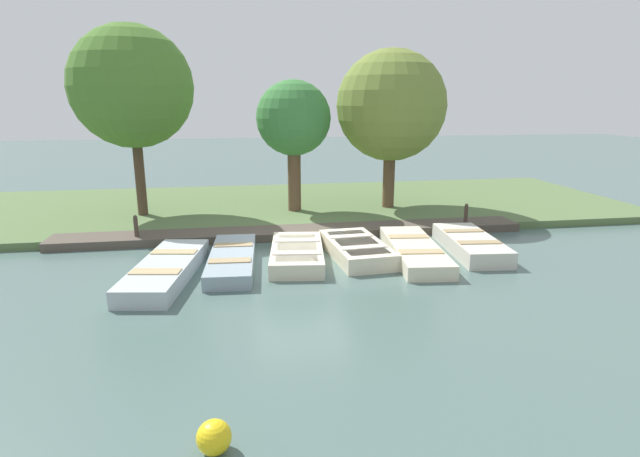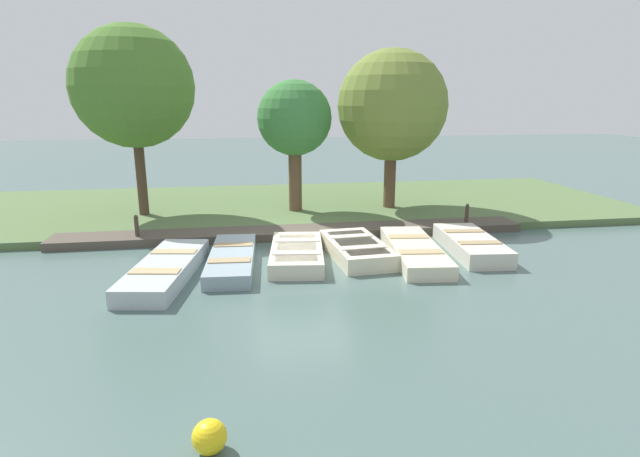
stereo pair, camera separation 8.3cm
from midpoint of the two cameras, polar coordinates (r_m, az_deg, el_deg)
The scene contains 15 objects.
ground_plane at distance 12.89m, azimuth -2.34°, elevation -2.39°, with size 80.00×80.00×0.00m, color #4C6660.
shore_bank at distance 17.68m, azimuth -4.37°, elevation 2.59°, with size 8.00×24.00×0.22m.
dock_walkway at distance 14.09m, azimuth -3.00°, elevation -0.45°, with size 1.07×13.08×0.22m.
rowboat_0 at distance 11.32m, azimuth -17.39°, elevation -4.45°, with size 3.69×1.65×0.39m.
rowboat_1 at distance 11.75m, azimuth -10.21°, elevation -3.43°, with size 3.33×1.20×0.34m.
rowboat_2 at distance 11.91m, azimuth -2.85°, elevation -2.87°, with size 2.89×1.53×0.38m.
rowboat_3 at distance 12.24m, azimuth 4.00°, elevation -2.33°, with size 2.74×1.43×0.41m.
rowboat_4 at distance 12.38m, azimuth 10.51°, elevation -2.46°, with size 3.60×1.48×0.36m.
rowboat_5 at distance 13.15m, azimuth 16.64°, elevation -1.69°, with size 3.01×1.38×0.42m.
mooring_post_near at distance 14.07m, azimuth -20.41°, elevation -0.15°, with size 0.11×0.11×0.80m.
mooring_post_far at distance 15.27m, azimuth 16.17°, elevation 1.29°, with size 0.11×0.11×0.80m.
buoy at distance 5.97m, azimuth -12.44°, elevation -22.27°, with size 0.38×0.38×0.38m.
park_tree_far_left at distance 16.44m, azimuth -20.84°, elevation 14.84°, with size 3.62×3.62×5.93m.
park_tree_left at distance 16.11m, azimuth -3.19°, elevation 12.28°, with size 2.36×2.36×4.37m.
park_tree_center at distance 16.78m, azimuth 8.00°, elevation 13.69°, with size 3.57×3.57×5.35m.
Camera 1 is at (12.24, -1.54, 3.73)m, focal length 28.00 mm.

